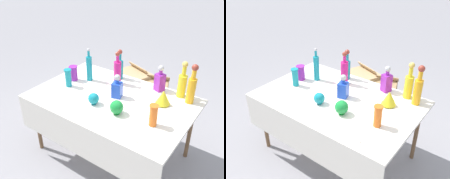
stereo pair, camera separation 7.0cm
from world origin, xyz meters
TOP-DOWN VIEW (x-y plane):
  - ground_plane at (0.00, 0.00)m, footprint 40.00×40.00m
  - display_table at (0.00, -0.04)m, footprint 1.69×1.09m
  - tall_bottle_0 at (-0.14, 0.30)m, footprint 0.08×0.08m
  - tall_bottle_1 at (-0.19, 0.43)m, footprint 0.08×0.08m
  - tall_bottle_2 at (-0.45, 0.18)m, footprint 0.07×0.07m
  - tall_bottle_3 at (0.70, 0.39)m, footprint 0.08×0.08m
  - tall_bottle_4 at (0.58, 0.45)m, footprint 0.09×0.09m
  - square_decanter_0 at (0.33, 0.44)m, footprint 0.12×0.12m
  - square_decanter_1 at (0.03, 0.05)m, footprint 0.12×0.12m
  - slender_vase_0 at (0.57, -0.17)m, footprint 0.08×0.08m
  - slender_vase_1 at (-0.55, -0.08)m, footprint 0.08×0.08m
  - slender_vase_2 at (-0.61, 0.07)m, footprint 0.10×0.10m
  - fluted_vase_0 at (0.49, 0.19)m, footprint 0.15×0.15m
  - round_bowl_0 at (-0.08, -0.21)m, footprint 0.11×0.11m
  - round_bowl_1 at (0.20, -0.21)m, footprint 0.13×0.13m
  - price_tag_left at (0.54, -0.45)m, footprint 0.06×0.02m
  - cardboard_box_behind_left at (-0.12, 1.31)m, footprint 0.48×0.44m
  - cardboard_box_behind_right at (-0.50, 1.33)m, footprint 0.62×0.57m

SIDE VIEW (x-z plane):
  - ground_plane at x=0.00m, z-range 0.00..0.00m
  - cardboard_box_behind_left at x=-0.12m, z-range -0.04..0.39m
  - cardboard_box_behind_right at x=-0.50m, z-range -0.04..0.44m
  - display_table at x=0.00m, z-range 0.32..1.08m
  - price_tag_left at x=0.54m, z-range 0.76..0.80m
  - round_bowl_0 at x=-0.08m, z-range 0.76..0.88m
  - round_bowl_1 at x=0.20m, z-range 0.76..0.90m
  - fluted_vase_0 at x=0.49m, z-range 0.76..0.92m
  - slender_vase_2 at x=-0.61m, z-range 0.77..0.94m
  - square_decanter_1 at x=0.03m, z-range 0.74..1.00m
  - slender_vase_1 at x=-0.55m, z-range 0.77..0.97m
  - slender_vase_0 at x=0.57m, z-range 0.77..0.98m
  - square_decanter_0 at x=0.33m, z-range 0.73..1.03m
  - tall_bottle_1 at x=-0.19m, z-range 0.72..1.09m
  - tall_bottle_0 at x=-0.14m, z-range 0.72..1.11m
  - tall_bottle_4 at x=0.58m, z-range 0.72..1.12m
  - tall_bottle_2 at x=-0.45m, z-range 0.72..1.12m
  - tall_bottle_3 at x=0.70m, z-range 0.73..1.15m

